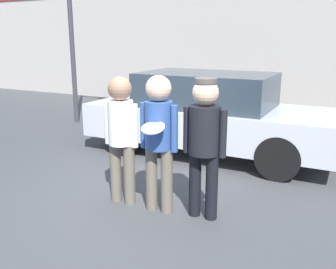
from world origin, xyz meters
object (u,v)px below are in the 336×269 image
object	(u,v)px
person_middle_with_frisbee	(159,132)
person_right	(204,135)
parked_car_near	(209,114)
person_left	(121,130)

from	to	relation	value
person_middle_with_frisbee	person_right	distance (m)	0.57
person_middle_with_frisbee	person_right	bearing A→B (deg)	9.81
person_right	parked_car_near	size ratio (longest dim) A/B	0.37
person_left	parked_car_near	bearing A→B (deg)	84.66
person_right	parked_car_near	distance (m)	2.67
person_left	person_right	world-z (taller)	person_right
person_left	person_right	distance (m)	1.14
person_middle_with_frisbee	person_right	xyz separation A→B (m)	(0.57, 0.10, 0.00)
person_left	parked_car_near	xyz separation A→B (m)	(0.24, 2.59, -0.23)
person_left	person_middle_with_frisbee	bearing A→B (deg)	-1.65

